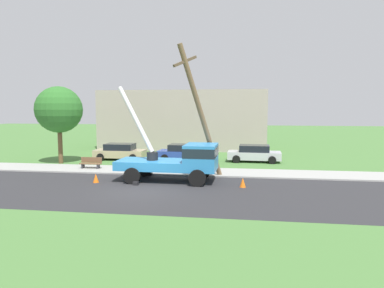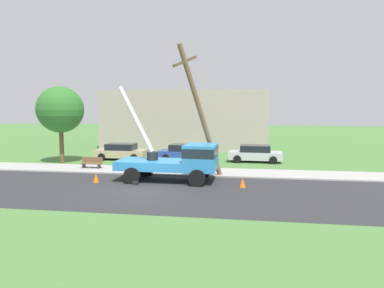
{
  "view_description": "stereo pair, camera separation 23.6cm",
  "coord_description": "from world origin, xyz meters",
  "px_view_note": "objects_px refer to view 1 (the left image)",
  "views": [
    {
      "loc": [
        5.46,
        -18.4,
        4.61
      ],
      "look_at": [
        2.3,
        3.51,
        2.27
      ],
      "focal_mm": 32.71,
      "sensor_mm": 36.0,
      "label": 1
    },
    {
      "loc": [
        5.69,
        -18.37,
        4.61
      ],
      "look_at": [
        2.3,
        3.51,
        2.27
      ],
      "focal_mm": 32.71,
      "sensor_mm": 36.0,
      "label": 2
    }
  ],
  "objects_px": {
    "traffic_cone_behind": "(96,178)",
    "traffic_cone_curbside": "(202,174)",
    "traffic_cone_ahead": "(243,183)",
    "roadside_tree_near": "(59,110)",
    "parked_sedan_silver": "(254,153)",
    "parked_sedan_blue": "(184,153)",
    "utility_truck": "(180,159)",
    "park_bench": "(91,163)",
    "leaning_utility_pole": "(200,112)",
    "parked_sedan_tan": "(120,152)"
  },
  "relations": [
    {
      "from": "traffic_cone_curbside",
      "to": "parked_sedan_tan",
      "type": "height_order",
      "value": "parked_sedan_tan"
    },
    {
      "from": "parked_sedan_blue",
      "to": "roadside_tree_near",
      "type": "relative_size",
      "value": 0.72
    },
    {
      "from": "parked_sedan_tan",
      "to": "parked_sedan_silver",
      "type": "relative_size",
      "value": 0.99
    },
    {
      "from": "parked_sedan_tan",
      "to": "roadside_tree_near",
      "type": "xyz_separation_m",
      "value": [
        -4.14,
        -2.64,
        3.68
      ]
    },
    {
      "from": "traffic_cone_curbside",
      "to": "park_bench",
      "type": "xyz_separation_m",
      "value": [
        -8.56,
        2.09,
        0.18
      ]
    },
    {
      "from": "traffic_cone_behind",
      "to": "park_bench",
      "type": "height_order",
      "value": "park_bench"
    },
    {
      "from": "traffic_cone_ahead",
      "to": "utility_truck",
      "type": "bearing_deg",
      "value": 164.37
    },
    {
      "from": "traffic_cone_ahead",
      "to": "parked_sedan_blue",
      "type": "distance_m",
      "value": 10.7
    },
    {
      "from": "traffic_cone_ahead",
      "to": "traffic_cone_behind",
      "type": "relative_size",
      "value": 1.0
    },
    {
      "from": "leaning_utility_pole",
      "to": "roadside_tree_near",
      "type": "xyz_separation_m",
      "value": [
        -12.14,
        4.7,
        0.07
      ]
    },
    {
      "from": "traffic_cone_ahead",
      "to": "traffic_cone_behind",
      "type": "bearing_deg",
      "value": 179.99
    },
    {
      "from": "leaning_utility_pole",
      "to": "traffic_cone_curbside",
      "type": "bearing_deg",
      "value": 66.53
    },
    {
      "from": "traffic_cone_behind",
      "to": "traffic_cone_ahead",
      "type": "bearing_deg",
      "value": -0.01
    },
    {
      "from": "parked_sedan_tan",
      "to": "park_bench",
      "type": "relative_size",
      "value": 2.75
    },
    {
      "from": "traffic_cone_ahead",
      "to": "parked_sedan_tan",
      "type": "height_order",
      "value": "parked_sedan_tan"
    },
    {
      "from": "parked_sedan_blue",
      "to": "park_bench",
      "type": "xyz_separation_m",
      "value": [
        -6.12,
        -5.17,
        -0.25
      ]
    },
    {
      "from": "utility_truck",
      "to": "parked_sedan_silver",
      "type": "distance_m",
      "value": 9.9
    },
    {
      "from": "utility_truck",
      "to": "leaning_utility_pole",
      "type": "height_order",
      "value": "leaning_utility_pole"
    },
    {
      "from": "traffic_cone_ahead",
      "to": "parked_sedan_blue",
      "type": "height_order",
      "value": "parked_sedan_blue"
    },
    {
      "from": "traffic_cone_curbside",
      "to": "parked_sedan_silver",
      "type": "relative_size",
      "value": 0.13
    },
    {
      "from": "leaning_utility_pole",
      "to": "traffic_cone_curbside",
      "type": "distance_m",
      "value": 4.05
    },
    {
      "from": "traffic_cone_behind",
      "to": "parked_sedan_blue",
      "type": "relative_size",
      "value": 0.12
    },
    {
      "from": "traffic_cone_curbside",
      "to": "parked_sedan_blue",
      "type": "bearing_deg",
      "value": 108.54
    },
    {
      "from": "traffic_cone_behind",
      "to": "roadside_tree_near",
      "type": "bearing_deg",
      "value": 131.77
    },
    {
      "from": "traffic_cone_behind",
      "to": "parked_sedan_silver",
      "type": "distance_m",
      "value": 13.86
    },
    {
      "from": "park_bench",
      "to": "roadside_tree_near",
      "type": "height_order",
      "value": "roadside_tree_near"
    },
    {
      "from": "utility_truck",
      "to": "traffic_cone_ahead",
      "type": "height_order",
      "value": "utility_truck"
    },
    {
      "from": "roadside_tree_near",
      "to": "traffic_cone_behind",
      "type": "bearing_deg",
      "value": -48.23
    },
    {
      "from": "utility_truck",
      "to": "parked_sedan_tan",
      "type": "distance_m",
      "value": 10.7
    },
    {
      "from": "traffic_cone_ahead",
      "to": "parked_sedan_tan",
      "type": "xyz_separation_m",
      "value": [
        -10.7,
        9.27,
        0.43
      ]
    },
    {
      "from": "traffic_cone_ahead",
      "to": "park_bench",
      "type": "distance_m",
      "value": 11.94
    },
    {
      "from": "traffic_cone_ahead",
      "to": "parked_sedan_silver",
      "type": "bearing_deg",
      "value": 84.39
    },
    {
      "from": "traffic_cone_ahead",
      "to": "roadside_tree_near",
      "type": "relative_size",
      "value": 0.09
    },
    {
      "from": "roadside_tree_near",
      "to": "parked_sedan_silver",
      "type": "bearing_deg",
      "value": 11.03
    },
    {
      "from": "leaning_utility_pole",
      "to": "traffic_cone_ahead",
      "type": "relative_size",
      "value": 15.11
    },
    {
      "from": "traffic_cone_curbside",
      "to": "roadside_tree_near",
      "type": "distance_m",
      "value": 13.66
    },
    {
      "from": "parked_sedan_blue",
      "to": "roadside_tree_near",
      "type": "bearing_deg",
      "value": -164.08
    },
    {
      "from": "leaning_utility_pole",
      "to": "parked_sedan_blue",
      "type": "xyz_separation_m",
      "value": [
        -2.33,
        7.49,
        -3.61
      ]
    },
    {
      "from": "roadside_tree_near",
      "to": "utility_truck",
      "type": "bearing_deg",
      "value": -26.79
    },
    {
      "from": "parked_sedan_blue",
      "to": "utility_truck",
      "type": "bearing_deg",
      "value": -81.89
    },
    {
      "from": "leaning_utility_pole",
      "to": "park_bench",
      "type": "bearing_deg",
      "value": 164.64
    },
    {
      "from": "utility_truck",
      "to": "parked_sedan_blue",
      "type": "xyz_separation_m",
      "value": [
        -1.19,
        8.35,
        -0.7
      ]
    },
    {
      "from": "utility_truck",
      "to": "parked_sedan_tan",
      "type": "height_order",
      "value": "utility_truck"
    },
    {
      "from": "leaning_utility_pole",
      "to": "roadside_tree_near",
      "type": "relative_size",
      "value": 1.34
    },
    {
      "from": "traffic_cone_ahead",
      "to": "parked_sedan_tan",
      "type": "bearing_deg",
      "value": 139.11
    },
    {
      "from": "traffic_cone_behind",
      "to": "traffic_cone_curbside",
      "type": "distance_m",
      "value": 6.68
    },
    {
      "from": "utility_truck",
      "to": "traffic_cone_curbside",
      "type": "relative_size",
      "value": 12.07
    },
    {
      "from": "leaning_utility_pole",
      "to": "traffic_cone_behind",
      "type": "height_order",
      "value": "leaning_utility_pole"
    },
    {
      "from": "parked_sedan_tan",
      "to": "park_bench",
      "type": "xyz_separation_m",
      "value": [
        -0.46,
        -5.01,
        -0.25
      ]
    },
    {
      "from": "leaning_utility_pole",
      "to": "roadside_tree_near",
      "type": "distance_m",
      "value": 13.01
    }
  ]
}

